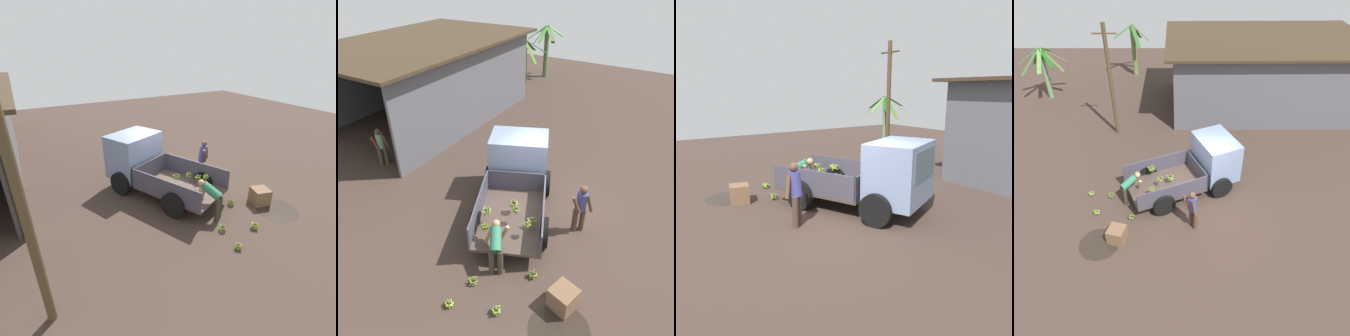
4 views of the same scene
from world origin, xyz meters
The scene contains 14 objects.
ground centered at (0.00, 0.00, 0.00)m, with size 36.00×36.00×0.00m, color #403129.
mud_patch_0 centered at (-3.61, -2.27, 0.00)m, with size 1.39×1.39×0.01m, color #2C231C.
cargo_truck centered at (0.18, 0.97, 1.07)m, with size 4.67×3.45×2.06m.
utility_pole centered at (-4.07, 4.91, 2.75)m, with size 1.06×0.18×5.36m.
banana_palm_1 centered at (-8.71, 8.90, 1.70)m, with size 2.45×2.62×3.03m.
banana_palm_3 centered at (-3.96, 12.46, 1.73)m, with size 2.24×2.01×3.30m.
person_foreground_visitor centered at (-0.40, -1.46, 0.92)m, with size 0.60×0.58×1.65m.
person_worker_loading centered at (-2.78, -0.10, 0.75)m, with size 0.90×0.81×1.23m.
person_bystander_near_shed centered at (-0.82, 6.41, 0.88)m, with size 0.58×0.50×1.59m.
banana_bunch_on_ground_0 centered at (-3.58, 0.07, 0.12)m, with size 0.26×0.25×0.20m.
banana_bunch_on_ground_1 centered at (-4.39, 0.19, 0.11)m, with size 0.23×0.24×0.19m.
banana_bunch_on_ground_2 centered at (-2.63, -1.10, 0.12)m, with size 0.23×0.23×0.22m.
banana_bunch_on_ground_3 centered at (-3.97, -0.86, 0.11)m, with size 0.27×0.27×0.21m.
wooden_crate_0 centered at (-2.99, -2.08, 0.28)m, with size 0.57×0.57×0.56m, color brown.
Camera 3 is at (6.67, -4.90, 3.38)m, focal length 35.00 mm.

